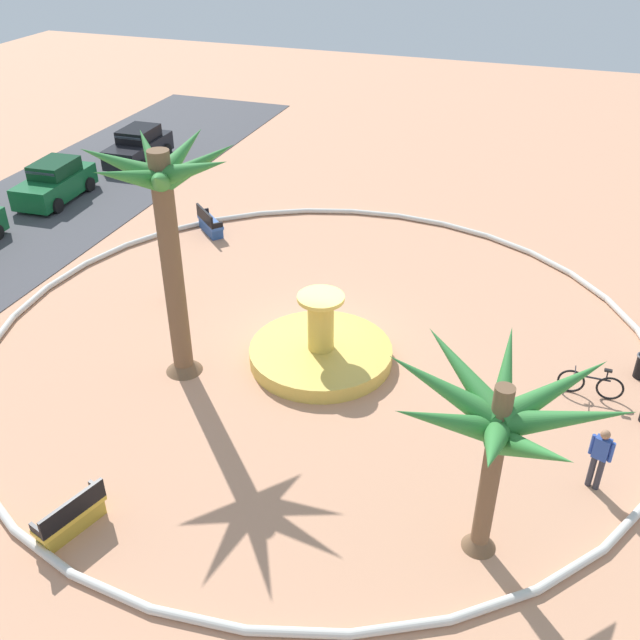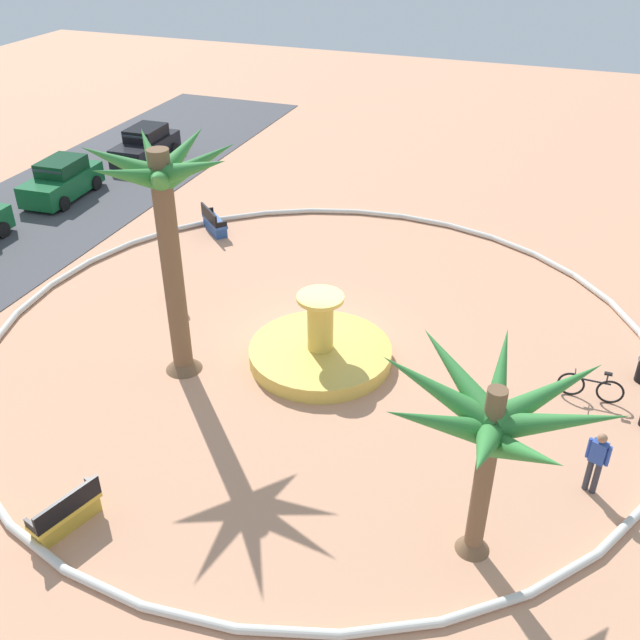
# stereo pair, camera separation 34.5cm
# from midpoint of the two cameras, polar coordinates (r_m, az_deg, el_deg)

# --- Properties ---
(ground_plane) EXTENTS (80.00, 80.00, 0.00)m
(ground_plane) POSITION_cam_midpoint_polar(r_m,az_deg,el_deg) (21.65, 0.45, -1.88)
(ground_plane) COLOR tan
(plaza_curb) EXTENTS (19.87, 19.87, 0.20)m
(plaza_curb) POSITION_cam_midpoint_polar(r_m,az_deg,el_deg) (21.60, 0.45, -1.66)
(plaza_curb) COLOR silver
(plaza_curb) RESTS_ON ground
(fountain) EXTENTS (4.14, 4.14, 2.16)m
(fountain) POSITION_cam_midpoint_polar(r_m,az_deg,el_deg) (20.75, 0.50, -2.51)
(fountain) COLOR gold
(fountain) RESTS_ON ground
(palm_tree_near_fountain) EXTENTS (4.55, 4.70, 4.46)m
(palm_tree_near_fountain) POSITION_cam_midpoint_polar(r_m,az_deg,el_deg) (13.81, 14.16, -7.80)
(palm_tree_near_fountain) COLOR brown
(palm_tree_near_fountain) RESTS_ON ground
(palm_tree_by_curb) EXTENTS (3.97, 4.01, 6.72)m
(palm_tree_by_curb) POSITION_cam_midpoint_polar(r_m,az_deg,el_deg) (18.56, -11.57, 8.33)
(palm_tree_by_curb) COLOR brown
(palm_tree_by_curb) RESTS_ON ground
(bench_east) EXTENTS (1.45, 1.52, 1.00)m
(bench_east) POSITION_cam_midpoint_polar(r_m,az_deg,el_deg) (28.74, -8.07, 7.58)
(bench_east) COLOR #335BA8
(bench_east) RESTS_ON ground
(bench_west) EXTENTS (1.68, 0.95, 1.00)m
(bench_west) POSITION_cam_midpoint_polar(r_m,az_deg,el_deg) (16.82, -18.95, -14.42)
(bench_west) COLOR gold
(bench_west) RESTS_ON ground
(bicycle_red_frame) EXTENTS (0.44, 1.72, 0.94)m
(bicycle_red_frame) POSITION_cam_midpoint_polar(r_m,az_deg,el_deg) (20.63, 21.17, -5.01)
(bicycle_red_frame) COLOR black
(bicycle_red_frame) RESTS_ON ground
(person_cyclist_helmet) EXTENTS (0.30, 0.50, 1.68)m
(person_cyclist_helmet) POSITION_cam_midpoint_polar(r_m,az_deg,el_deg) (17.49, 21.66, -10.28)
(person_cyclist_helmet) COLOR #33333D
(person_cyclist_helmet) RESTS_ON ground
(person_cyclist_photo) EXTENTS (0.29, 0.51, 1.61)m
(person_cyclist_photo) POSITION_cam_midpoint_polar(r_m,az_deg,el_deg) (23.99, -11.34, 3.58)
(person_cyclist_photo) COLOR #33333D
(person_cyclist_photo) RESTS_ON ground
(parked_car_third) EXTENTS (4.09, 2.10, 1.67)m
(parked_car_third) POSITION_cam_midpoint_polar(r_m,az_deg,el_deg) (33.43, -19.56, 10.40)
(parked_car_third) COLOR #145B2D
(parked_car_third) RESTS_ON ground
(parked_car_rightmost) EXTENTS (4.06, 2.03, 1.67)m
(parked_car_rightmost) POSITION_cam_midpoint_polar(r_m,az_deg,el_deg) (36.91, -13.42, 13.31)
(parked_car_rightmost) COLOR black
(parked_car_rightmost) RESTS_ON ground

